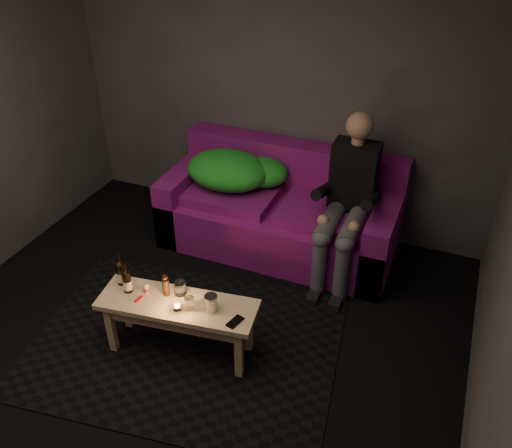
# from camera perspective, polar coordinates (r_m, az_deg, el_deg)

# --- Properties ---
(floor) EXTENTS (4.50, 4.50, 0.00)m
(floor) POSITION_cam_1_polar(r_m,az_deg,el_deg) (4.04, -9.65, -15.16)
(floor) COLOR black
(floor) RESTS_ON ground
(room) EXTENTS (4.50, 4.50, 4.50)m
(room) POSITION_cam_1_polar(r_m,az_deg,el_deg) (3.37, -8.20, 9.43)
(room) COLOR silver
(room) RESTS_ON ground
(rug) EXTENTS (2.45, 1.93, 0.01)m
(rug) POSITION_cam_1_polar(r_m,az_deg,el_deg) (4.20, -7.45, -12.41)
(rug) COLOR black
(rug) RESTS_ON floor
(sofa) EXTENTS (2.10, 0.95, 0.90)m
(sofa) POSITION_cam_1_polar(r_m,az_deg,el_deg) (5.00, 2.71, 1.18)
(sofa) COLOR #690E5C
(sofa) RESTS_ON floor
(green_blanket) EXTENTS (0.92, 0.63, 0.32)m
(green_blanket) POSITION_cam_1_polar(r_m,az_deg,el_deg) (4.97, -2.31, 5.67)
(green_blanket) COLOR #1B931A
(green_blanket) RESTS_ON sofa
(person) EXTENTS (0.38, 0.87, 1.40)m
(person) POSITION_cam_1_polar(r_m,az_deg,el_deg) (4.51, 9.62, 2.74)
(person) COLOR black
(person) RESTS_ON sofa
(coffee_table) EXTENTS (1.16, 0.51, 0.46)m
(coffee_table) POSITION_cam_1_polar(r_m,az_deg,el_deg) (3.91, -8.20, -9.07)
(coffee_table) COLOR #EBBD89
(coffee_table) RESTS_ON rug
(beer_bottle_a) EXTENTS (0.07, 0.07, 0.27)m
(beer_bottle_a) POSITION_cam_1_polar(r_m,az_deg,el_deg) (4.03, -14.07, -4.97)
(beer_bottle_a) COLOR black
(beer_bottle_a) RESTS_ON coffee_table
(beer_bottle_b) EXTENTS (0.06, 0.06, 0.26)m
(beer_bottle_b) POSITION_cam_1_polar(r_m,az_deg,el_deg) (3.95, -13.44, -5.84)
(beer_bottle_b) COLOR black
(beer_bottle_b) RESTS_ON coffee_table
(salt_shaker) EXTENTS (0.04, 0.04, 0.08)m
(salt_shaker) POSITION_cam_1_polar(r_m,az_deg,el_deg) (3.94, -11.49, -6.62)
(salt_shaker) COLOR silver
(salt_shaker) RESTS_ON coffee_table
(pepper_mill) EXTENTS (0.06, 0.06, 0.13)m
(pepper_mill) POSITION_cam_1_polar(r_m,az_deg,el_deg) (3.89, -9.46, -6.57)
(pepper_mill) COLOR black
(pepper_mill) RESTS_ON coffee_table
(tumbler_back) EXTENTS (0.09, 0.09, 0.10)m
(tumbler_back) POSITION_cam_1_polar(r_m,az_deg,el_deg) (3.89, -8.00, -6.70)
(tumbler_back) COLOR white
(tumbler_back) RESTS_ON coffee_table
(tealight) EXTENTS (0.06, 0.06, 0.05)m
(tealight) POSITION_cam_1_polar(r_m,az_deg,el_deg) (3.78, -8.28, -8.65)
(tealight) COLOR white
(tealight) RESTS_ON coffee_table
(tumbler_front) EXTENTS (0.08, 0.08, 0.09)m
(tumbler_front) POSITION_cam_1_polar(r_m,az_deg,el_deg) (3.77, -7.02, -8.26)
(tumbler_front) COLOR white
(tumbler_front) RESTS_ON coffee_table
(steel_cup) EXTENTS (0.11, 0.11, 0.12)m
(steel_cup) POSITION_cam_1_polar(r_m,az_deg,el_deg) (3.73, -4.74, -8.28)
(steel_cup) COLOR #A9ABB0
(steel_cup) RESTS_ON coffee_table
(smartphone) EXTENTS (0.10, 0.14, 0.01)m
(smartphone) POSITION_cam_1_polar(r_m,az_deg,el_deg) (3.67, -2.21, -10.25)
(smartphone) COLOR black
(smartphone) RESTS_ON coffee_table
(red_lighter) EXTENTS (0.03, 0.07, 0.01)m
(red_lighter) POSITION_cam_1_polar(r_m,az_deg,el_deg) (3.92, -12.24, -7.73)
(red_lighter) COLOR red
(red_lighter) RESTS_ON coffee_table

